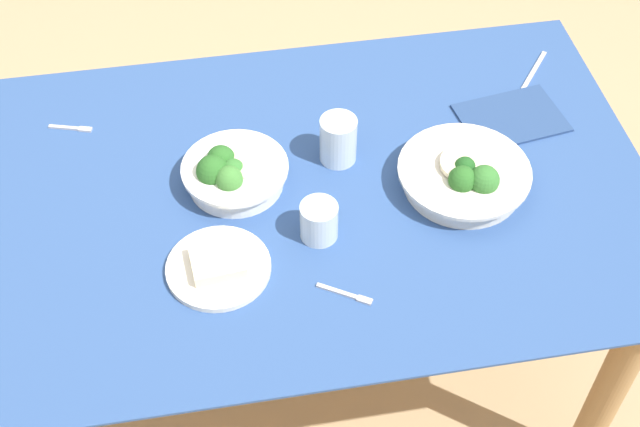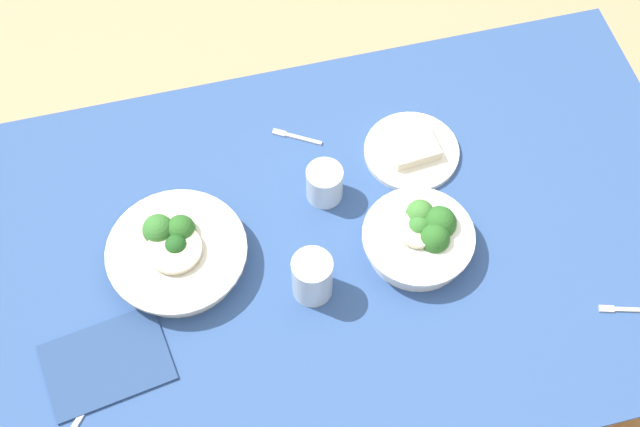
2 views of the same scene
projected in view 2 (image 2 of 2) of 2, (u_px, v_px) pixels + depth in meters
The scene contains 10 objects.
ground_plane at pixel (341, 374), 2.34m from camera, with size 6.00×6.00×0.00m, color tan.
dining_table at pixel (348, 268), 1.81m from camera, with size 1.44×0.92×0.72m.
broccoli_bowl_far at pixel (176, 252), 1.68m from camera, with size 0.27×0.27×0.09m.
broccoli_bowl_near at pixel (421, 237), 1.69m from camera, with size 0.22×0.22×0.09m.
bread_side_plate at pixel (412, 150), 1.82m from camera, with size 0.20×0.20×0.04m.
water_glass_center at pixel (312, 277), 1.63m from camera, with size 0.08×0.08×0.10m, color silver.
water_glass_side at pixel (324, 183), 1.75m from camera, with size 0.07×0.07×0.08m, color silver.
fork_by_far_bowl at pixel (622, 309), 1.65m from camera, with size 0.09×0.04×0.00m.
fork_by_near_bowl at pixel (295, 137), 1.85m from camera, with size 0.10×0.07×0.00m.
napkin_folded_upper at pixel (107, 362), 1.59m from camera, with size 0.22×0.16×0.01m, color navy.
Camera 2 is at (-0.26, -0.79, 2.23)m, focal length 49.65 mm.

